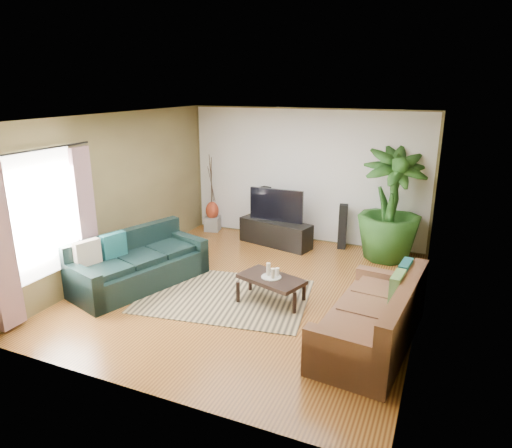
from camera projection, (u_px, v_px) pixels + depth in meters
The scene contains 28 objects.
floor at pixel (251, 290), 7.26m from camera, with size 5.50×5.50×0.00m, color #9A6227.
ceiling at pixel (250, 117), 6.47m from camera, with size 5.50×5.50×0.00m, color white.
wall_back at pixel (305, 176), 9.28m from camera, with size 5.00×5.00×0.00m, color brown.
wall_front at pixel (137, 276), 4.45m from camera, with size 5.00×5.00×0.00m, color brown.
wall_left at pixel (118, 193), 7.81m from camera, with size 5.50×5.50×0.00m, color brown.
wall_right at pixel (426, 229), 5.92m from camera, with size 5.50×5.50×0.00m, color brown.
backwall_panel at pixel (305, 176), 9.27m from camera, with size 4.90×4.90×0.00m, color white.
window_pane at pixel (43, 214), 6.38m from camera, with size 1.80×1.80×0.00m, color white.
curtain_near at pixel (1, 249), 5.78m from camera, with size 0.08×0.35×2.20m, color gray.
curtain_far at pixel (86, 218), 7.09m from camera, with size 0.08×0.35×2.20m, color gray.
curtain_rod at pixel (36, 150), 6.10m from camera, with size 0.03×0.03×1.90m, color black.
sofa_left at pixel (139, 260), 7.35m from camera, with size 2.18×0.93×0.85m, color black.
sofa_right at pixel (371, 313), 5.67m from camera, with size 2.11×0.95×0.85m, color brown.
area_rug at pixel (225, 296), 7.06m from camera, with size 2.53×1.79×0.01m, color tan.
coffee_table at pixel (271, 289), 6.83m from camera, with size 0.97×0.53×0.40m, color black.
candle_tray at pixel (271, 277), 6.77m from camera, with size 0.30×0.30×0.01m, color #989994.
candle_tall at pixel (268, 269), 6.79m from camera, with size 0.06×0.06×0.19m, color beige.
candle_mid at pixel (273, 273), 6.70m from camera, with size 0.06×0.06×0.15m, color beige.
candle_short at pixel (277, 272), 6.78m from camera, with size 0.06×0.06×0.12m, color white.
tv_stand at pixel (276, 233), 9.25m from camera, with size 1.51×0.45×0.50m, color black.
television at pixel (276, 205), 9.09m from camera, with size 1.11×0.06×0.65m, color black.
speaker_left at pixel (264, 213), 9.60m from camera, with size 0.20×0.22×1.10m, color black.
speaker_right at pixel (343, 227), 8.99m from camera, with size 0.16×0.18×0.90m, color black.
potted_plant at pixel (391, 205), 8.31m from camera, with size 1.16×1.16×2.07m, color #1F4A18.
plant_pot at pixel (386, 250), 8.57m from camera, with size 0.38×0.38×0.30m, color black.
pedestal at pixel (213, 224), 10.18m from camera, with size 0.31×0.31×0.31m, color gray.
vase at pixel (212, 211), 10.09m from camera, with size 0.29×0.29×0.40m, color #9C351C.
side_table at pixel (152, 245), 8.50m from camera, with size 0.52×0.52×0.55m, color olive.
Camera 1 is at (2.69, -6.06, 3.15)m, focal length 32.00 mm.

